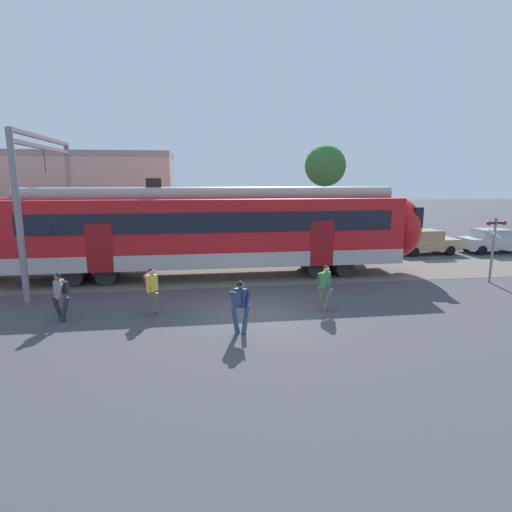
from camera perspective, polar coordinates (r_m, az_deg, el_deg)
name	(u,v)px	position (r m, az deg, el deg)	size (l,w,h in m)	color
ground_plane	(258,316)	(13.99, 0.36, -8.58)	(160.00, 160.00, 0.00)	#424247
pedestrian_grey	(60,293)	(14.70, -26.16, -4.72)	(0.63, 0.54, 1.67)	#28282D
pedestrian_yellow	(152,287)	(14.36, -14.69, -4.31)	(0.56, 0.66, 1.67)	#6B6051
pedestrian_navy	(240,303)	(12.17, -2.31, -6.67)	(0.67, 0.51, 1.67)	navy
pedestrian_green	(325,284)	(14.54, 9.81, -3.92)	(0.52, 0.67, 1.67)	#6B6051
parked_car_tan	(425,242)	(27.61, 23.01, 1.88)	(4.06, 1.88, 1.54)	tan
parked_car_silver	(492,241)	(30.13, 30.68, 1.90)	(4.06, 1.87, 1.54)	#B7BABF
catenary_gantry	(47,188)	(20.29, -27.67, 8.64)	(0.24, 6.64, 6.53)	gray
crossing_signal	(494,239)	(21.03, 30.88, 2.06)	(0.96, 0.22, 3.00)	gray
background_building	(57,203)	(29.25, -26.53, 6.85)	(14.88, 5.00, 9.20)	#B2A899
street_tree_right	(325,167)	(30.07, 9.87, 12.47)	(2.97, 2.97, 7.15)	brown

